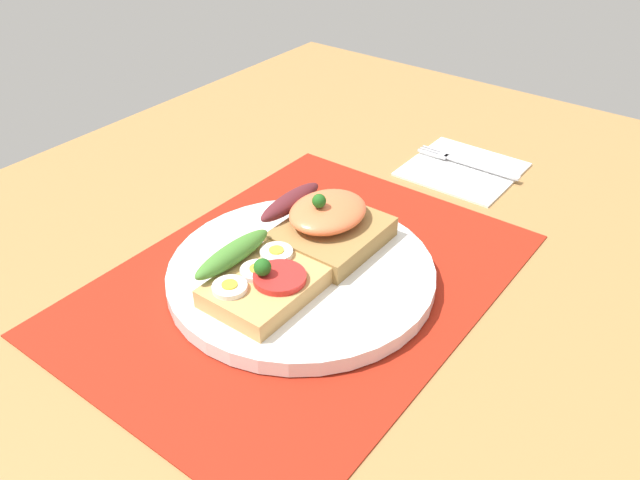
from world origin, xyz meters
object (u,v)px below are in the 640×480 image
napkin (463,168)px  fork (464,162)px  plate (301,273)px  sandwich_salmon (325,222)px  sandwich_egg_tomato (262,279)px

napkin → fork: 1.04cm
plate → fork: bearing=-3.4°
plate → fork: size_ratio=1.88×
plate → sandwich_salmon: 6.00cm
sandwich_salmon → sandwich_egg_tomato: bearing=-176.8°
fork → napkin: bearing=-162.8°
sandwich_egg_tomato → napkin: sandwich_egg_tomato is taller
napkin → fork: fork is taller
sandwich_egg_tomato → fork: bearing=-3.7°
sandwich_egg_tomato → sandwich_salmon: bearing=3.2°
fork → sandwich_salmon: bearing=173.5°
napkin → fork: (0.90, 0.28, 0.46)cm
plate → napkin: 30.28cm
sandwich_salmon → plate: bearing=-168.4°
sandwich_egg_tomato → sandwich_salmon: size_ratio=1.01×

